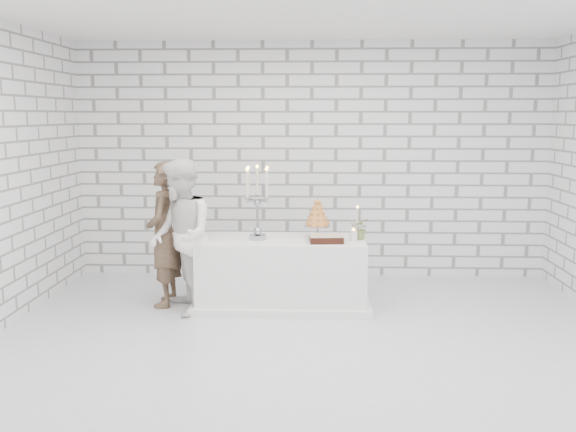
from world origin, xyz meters
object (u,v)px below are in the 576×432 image
at_px(croquembouche, 317,218).
at_px(groom, 164,234).
at_px(cake_table, 282,272).
at_px(bride, 181,237).
at_px(candelabra, 257,203).

bearing_deg(croquembouche, groom, -177.06).
distance_m(cake_table, groom, 1.35).
bearing_deg(groom, croquembouche, 91.85).
height_order(groom, bride, bride).
bearing_deg(candelabra, cake_table, 10.17).
distance_m(groom, candelabra, 1.09).
bearing_deg(candelabra, groom, 177.82).
bearing_deg(croquembouche, cake_table, -168.51).
bearing_deg(cake_table, bride, -164.50).
relative_size(cake_table, candelabra, 2.23).
bearing_deg(groom, cake_table, 89.25).
distance_m(bride, croquembouche, 1.49).
height_order(bride, candelabra, bride).
height_order(cake_table, candelabra, candelabra).
relative_size(groom, bride, 0.97).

